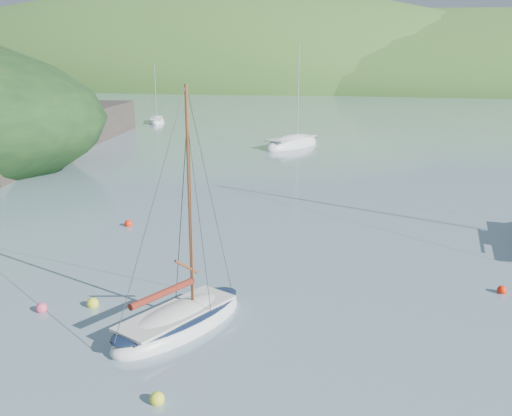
# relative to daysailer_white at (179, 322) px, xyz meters

# --- Properties ---
(ground) EXTENTS (700.00, 700.00, 0.00)m
(ground) POSITION_rel_daysailer_white_xyz_m (0.49, -1.62, -0.21)
(ground) COLOR slate
(ground) RESTS_ON ground
(shoreline_hills) EXTENTS (690.00, 135.00, 56.00)m
(shoreline_hills) POSITION_rel_daysailer_white_xyz_m (-9.17, 170.80, -0.21)
(shoreline_hills) COLOR #2F5E24
(shoreline_hills) RESTS_ON ground
(daysailer_white) EXTENTS (4.29, 6.20, 8.97)m
(daysailer_white) POSITION_rel_daysailer_white_xyz_m (0.00, 0.00, 0.00)
(daysailer_white) COLOR white
(daysailer_white) RESTS_ON ground
(distant_sloop_a) EXTENTS (5.86, 8.37, 11.33)m
(distant_sloop_a) POSITION_rel_daysailer_white_xyz_m (-3.93, 40.45, -0.02)
(distant_sloop_a) COLOR white
(distant_sloop_a) RESTS_ON ground
(distant_sloop_c) EXTENTS (4.19, 6.32, 8.52)m
(distant_sloop_c) POSITION_rel_daysailer_white_xyz_m (-26.15, 56.33, -0.05)
(distant_sloop_c) COLOR white
(distant_sloop_c) RESTS_ON ground
(mooring_buoys) EXTENTS (19.21, 15.47, 0.45)m
(mooring_buoys) POSITION_rel_daysailer_white_xyz_m (-1.96, 2.71, -0.09)
(mooring_buoys) COLOR yellow
(mooring_buoys) RESTS_ON ground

